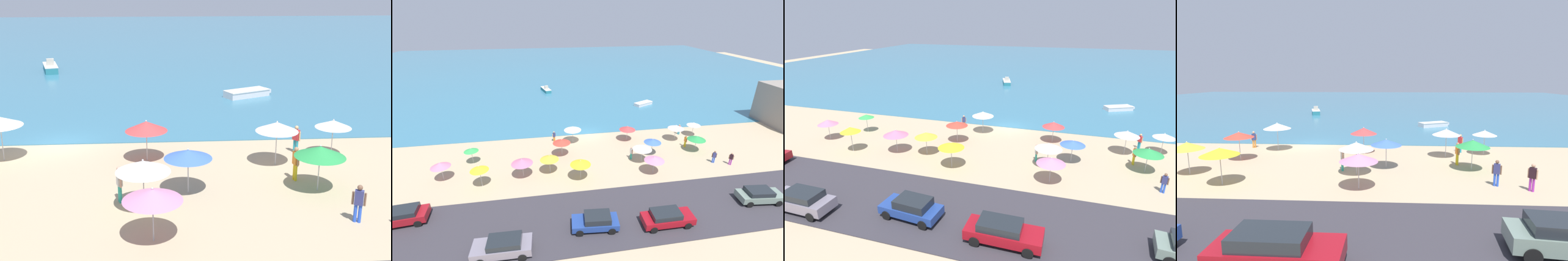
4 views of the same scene
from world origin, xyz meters
TOP-DOWN VIEW (x-y plane):
  - ground_plane at (0.00, 0.00)m, footprint 160.00×160.00m
  - sea at (0.00, 55.00)m, footprint 150.00×110.00m
  - coastal_road at (0.00, -18.00)m, footprint 80.00×8.00m
  - beach_umbrella_0 at (5.38, -3.09)m, footprint 2.32×2.32m
  - beach_umbrella_1 at (-17.95, -9.33)m, footprint 2.10×2.10m
  - beach_umbrella_2 at (15.76, -3.17)m, footprint 2.01×2.01m
  - beach_umbrella_3 at (5.38, -9.19)m, footprint 2.38×2.38m
  - beach_umbrella_4 at (13.54, -7.73)m, footprint 2.39×2.39m
  - beach_umbrella_5 at (-2.54, -2.52)m, footprint 2.44×2.44m
  - beach_umbrella_6 at (-2.73, -11.70)m, footprint 2.32×2.32m
  - beach_umbrella_7 at (-15.47, -6.12)m, footprint 1.72×1.72m
  - beach_umbrella_8 at (12.31, -4.23)m, footprint 2.28×2.28m
  - beach_umbrella_9 at (-6.08, -9.81)m, footprint 2.18×2.18m
  - beach_umbrella_10 at (7.39, -7.57)m, footprint 2.25×2.25m
  - beach_umbrella_11 at (-4.38, -5.99)m, footprint 2.29×2.29m
  - beach_umbrella_12 at (-13.44, -11.29)m, footprint 1.94×1.94m
  - beach_umbrella_13 at (5.82, -11.93)m, footprint 2.31×2.31m
  - beach_umbrella_14 at (-9.14, -10.16)m, footprint 2.41×2.41m
  - bather_0 at (4.29, -8.37)m, footprint 0.32×0.55m
  - bather_1 at (15.94, -11.77)m, footprint 0.42×0.44m
  - bather_2 at (13.91, -2.43)m, footprint 0.40×0.47m
  - bather_3 at (14.17, -10.99)m, footprint 0.53×0.35m
  - bather_4 at (12.79, -6.43)m, footprint 0.28×0.56m
  - bather_5 at (-5.18, -1.64)m, footprint 0.48×0.39m
  - parked_car_0 at (3.78, -19.90)m, footprint 4.56×1.87m
  - parked_car_1 at (-10.04, -20.74)m, footprint 4.53×1.94m
  - parked_car_2 at (-19.24, -15.81)m, footprint 4.28×2.25m
  - parked_car_3 at (-2.49, -19.28)m, footprint 4.16×2.16m
  - parked_car_4 at (14.14, -18.52)m, footprint 4.40×2.22m
  - skiff_nearshore at (13.57, 11.83)m, footprint 4.33×3.03m
  - skiff_offshore at (-5.78, 25.41)m, footprint 2.54×5.03m

SIDE VIEW (x-z plane):
  - ground_plane at x=0.00m, z-range 0.00..0.00m
  - sea at x=0.00m, z-range 0.00..0.05m
  - coastal_road at x=0.00m, z-range 0.00..0.06m
  - skiff_nearshore at x=13.57m, z-range 0.05..0.64m
  - skiff_offshore at x=-5.78m, z-range -0.25..1.20m
  - parked_car_3 at x=-2.49m, z-range 0.10..1.52m
  - parked_car_4 at x=14.14m, z-range 0.11..1.52m
  - parked_car_0 at x=3.78m, z-range 0.11..1.53m
  - parked_car_2 at x=-19.24m, z-range 0.11..1.55m
  - parked_car_1 at x=-10.04m, z-range 0.11..1.61m
  - bather_5 at x=-5.18m, z-range 0.09..1.68m
  - bather_2 at x=13.91m, z-range 0.10..1.73m
  - bather_3 at x=14.17m, z-range 0.10..1.75m
  - bather_1 at x=15.94m, z-range 0.10..1.77m
  - bather_0 at x=4.29m, z-range 0.11..1.82m
  - bather_4 at x=12.79m, z-range 0.11..1.85m
  - beach_umbrella_7 at x=-15.47m, z-range 0.82..2.98m
  - beach_umbrella_2 at x=15.76m, z-range 0.81..3.00m
  - beach_umbrella_13 at x=5.82m, z-range 0.81..3.03m
  - beach_umbrella_10 at x=7.39m, z-range 0.82..3.03m
  - beach_umbrella_4 at x=13.54m, z-range 0.81..3.09m
  - beach_umbrella_0 at x=5.38m, z-range 0.82..3.14m
  - beach_umbrella_1 at x=-17.95m, z-range 0.82..3.13m
  - beach_umbrella_3 at x=5.38m, z-range 0.84..3.17m
  - beach_umbrella_9 at x=-6.08m, z-range 0.85..3.18m
  - beach_umbrella_14 at x=-9.14m, z-range 0.85..3.20m
  - beach_umbrella_11 at x=-4.38m, z-range 0.88..3.24m
  - beach_umbrella_6 at x=-2.73m, z-range 0.91..3.33m
  - beach_umbrella_8 at x=12.31m, z-range 0.91..3.37m
  - beach_umbrella_5 at x=-2.54m, z-range 0.96..3.54m
  - beach_umbrella_12 at x=-13.44m, z-range 0.98..3.60m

